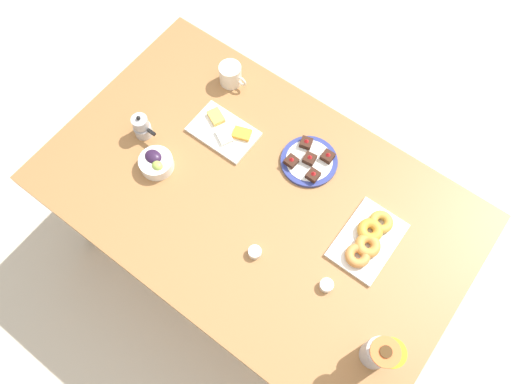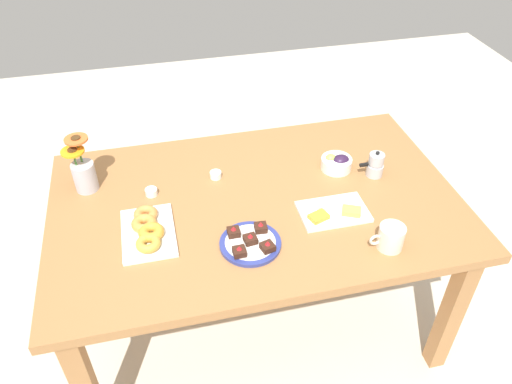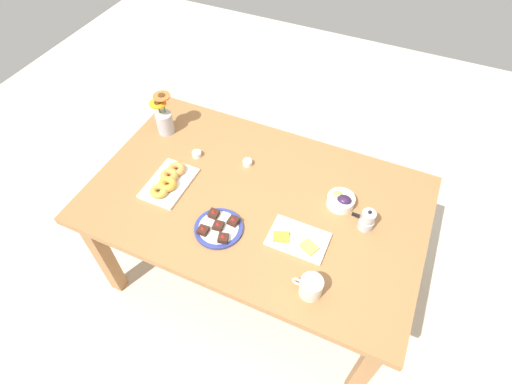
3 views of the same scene
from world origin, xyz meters
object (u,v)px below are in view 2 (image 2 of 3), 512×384
Objects in this scene: jam_cup_honey at (216,175)px; jam_cup_berry at (151,192)px; coffee_mug at (391,237)px; moka_pot at (375,165)px; flower_vase at (84,173)px; cheese_platter at (333,212)px; croissant_platter at (148,230)px; dining_table at (256,216)px; grape_bowl at (337,163)px; dessert_plate at (250,243)px.

jam_cup_honey is 0.27m from jam_cup_berry.
coffee_mug is 0.93m from jam_cup_berry.
jam_cup_berry is at bearing -5.09° from moka_pot.
jam_cup_berry is 0.28m from flower_vase.
cheese_platter is at bearing 37.58° from moka_pot.
croissant_platter reaches higher than jam_cup_honey.
jam_cup_honey is (0.13, -0.18, 0.10)m from dining_table.
dining_table is 12.30× the size of grape_bowl.
cheese_platter is 0.36m from dessert_plate.
cheese_platter is 0.72m from jam_cup_berry.
grape_bowl is 0.51m from jam_cup_honey.
cheese_platter is 0.52m from jam_cup_honey.
grape_bowl reaches higher than jam_cup_berry.
moka_pot is at bearing 168.32° from jam_cup_honey.
jam_cup_berry is 0.20× the size of flower_vase.
dining_table is at bearing -107.95° from dessert_plate.
jam_cup_honey is at bearing -39.55° from cheese_platter.
coffee_mug is 0.49m from dessert_plate.
croissant_platter is at bearing 15.46° from grape_bowl.
jam_cup_berry is at bearing -0.21° from grape_bowl.
dining_table is 5.71× the size of croissant_platter.
grape_bowl is at bearing -161.89° from dining_table.
dining_table is 7.26× the size of dessert_plate.
coffee_mug is 0.25m from cheese_platter.
cheese_platter is 0.93× the size of croissant_platter.
croissant_platter reaches higher than cheese_platter.
coffee_mug reaches higher than jam_cup_honey.
grape_bowl is at bearing -88.03° from coffee_mug.
grape_bowl is 0.56× the size of flower_vase.
moka_pot is (-0.25, -0.19, 0.04)m from cheese_platter.
moka_pot is at bearing -174.94° from dining_table.
coffee_mug reaches higher than cheese_platter.
dining_table is 6.15× the size of cheese_platter.
grape_bowl is 0.59m from dessert_plate.
moka_pot is at bearing -171.30° from croissant_platter.
moka_pot reaches higher than dining_table.
jam_cup_honey is 1.00× the size of jam_cup_berry.
grape_bowl is (0.02, -0.48, -0.02)m from coffee_mug.
jam_cup_berry is 0.22× the size of dessert_plate.
dessert_plate reaches higher than dining_table.
moka_pot is (-0.92, 0.08, 0.03)m from jam_cup_berry.
cheese_platter is at bearing 67.33° from grape_bowl.
dining_table is 13.45× the size of moka_pot.
flower_vase is 1.97× the size of moka_pot.
jam_cup_honey is 0.53m from flower_vase.
grape_bowl is 0.30m from cheese_platter.
dessert_plate reaches higher than jam_cup_berry.
cheese_platter reaches higher than jam_cup_honey.
moka_pot reaches higher than cheese_platter.
grape_bowl is 0.16m from moka_pot.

